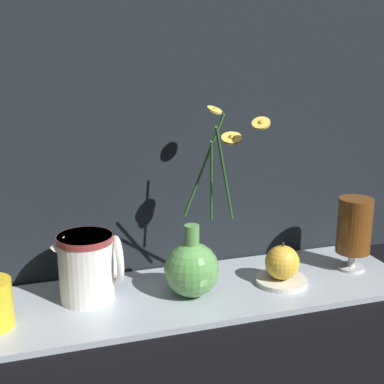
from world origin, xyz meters
TOP-DOWN VIEW (x-y plane):
  - ground_plane at (0.00, 0.00)m, footprint 6.00×6.00m
  - shelf at (0.00, 0.00)m, footprint 0.89×0.26m
  - backdrop_wall at (0.00, 0.14)m, footprint 1.39×0.02m
  - vase_with_flowers at (-0.01, -0.02)m, footprint 0.18×0.17m
  - ceramic_pitcher at (-0.20, 0.03)m, footprint 0.13×0.10m
  - tea_glass at (0.36, 0.00)m, footprint 0.07×0.07m
  - saucer_plate at (0.18, -0.02)m, footprint 0.11×0.11m
  - orange_fruit at (0.18, -0.02)m, footprint 0.07×0.07m

SIDE VIEW (x-z plane):
  - ground_plane at x=0.00m, z-range 0.00..0.00m
  - shelf at x=0.00m, z-range 0.00..0.01m
  - saucer_plate at x=0.18m, z-range 0.01..0.02m
  - orange_fruit at x=0.18m, z-range 0.02..0.10m
  - vase_with_flowers at x=-0.01m, z-range -0.10..0.25m
  - ceramic_pitcher at x=-0.20m, z-range 0.01..0.15m
  - tea_glass at x=0.36m, z-range 0.03..0.19m
  - backdrop_wall at x=0.00m, z-range 0.00..1.10m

